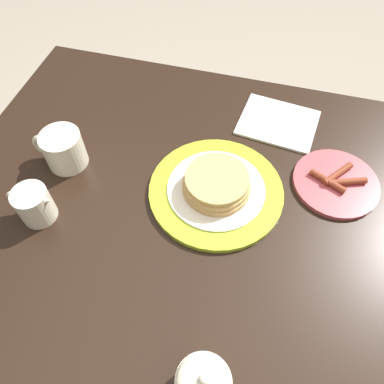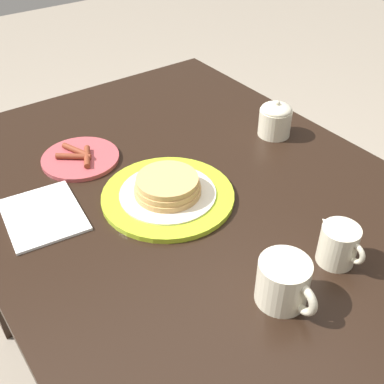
# 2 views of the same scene
# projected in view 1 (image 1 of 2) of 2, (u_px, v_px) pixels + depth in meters

# --- Properties ---
(ground_plane) EXTENTS (8.00, 8.00, 0.00)m
(ground_plane) POSITION_uv_depth(u_px,v_px,m) (204.00, 323.00, 1.41)
(ground_plane) COLOR gray
(dining_table) EXTENTS (1.17, 0.89, 0.78)m
(dining_table) POSITION_uv_depth(u_px,v_px,m) (212.00, 246.00, 0.88)
(dining_table) COLOR black
(dining_table) RESTS_ON ground_plane
(pancake_plate) EXTENTS (0.29, 0.29, 0.05)m
(pancake_plate) POSITION_uv_depth(u_px,v_px,m) (216.00, 188.00, 0.79)
(pancake_plate) COLOR #AAC628
(pancake_plate) RESTS_ON dining_table
(side_plate_bacon) EXTENTS (0.18, 0.18, 0.02)m
(side_plate_bacon) POSITION_uv_depth(u_px,v_px,m) (336.00, 182.00, 0.81)
(side_plate_bacon) COLOR #B2474C
(side_plate_bacon) RESTS_ON dining_table
(coffee_mug) EXTENTS (0.12, 0.09, 0.08)m
(coffee_mug) POSITION_uv_depth(u_px,v_px,m) (63.00, 149.00, 0.82)
(coffee_mug) COLOR beige
(coffee_mug) RESTS_ON dining_table
(creamer_pitcher) EXTENTS (0.11, 0.07, 0.09)m
(creamer_pitcher) POSITION_uv_depth(u_px,v_px,m) (34.00, 204.00, 0.74)
(creamer_pitcher) COLOR beige
(creamer_pitcher) RESTS_ON dining_table
(sugar_bowl) EXTENTS (0.08, 0.08, 0.10)m
(sugar_bowl) POSITION_uv_depth(u_px,v_px,m) (203.00, 384.00, 0.55)
(sugar_bowl) COLOR beige
(sugar_bowl) RESTS_ON dining_table
(napkin) EXTENTS (0.20, 0.17, 0.01)m
(napkin) POSITION_uv_depth(u_px,v_px,m) (278.00, 123.00, 0.92)
(napkin) COLOR white
(napkin) RESTS_ON dining_table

